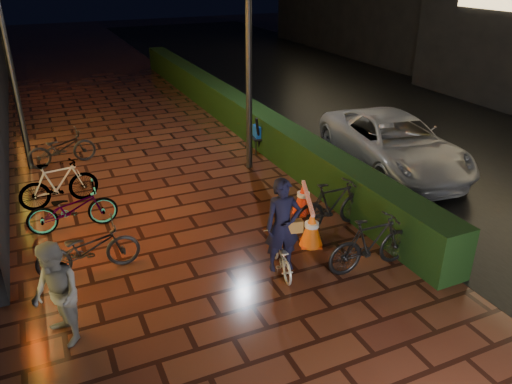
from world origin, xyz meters
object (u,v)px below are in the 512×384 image
cart_assembly (262,133)px  van (393,143)px  bystander_person (56,295)px  cyclist (282,239)px  traffic_barrier (307,212)px

cart_assembly → van: bearing=-43.6°
bystander_person → cyclist: bearing=76.0°
van → traffic_barrier: van is taller
bystander_person → cyclist: (3.61, 0.26, -0.13)m
traffic_barrier → cart_assembly: 4.47m
bystander_person → traffic_barrier: bystander_person is taller
traffic_barrier → cart_assembly: (1.00, 4.35, 0.21)m
van → cyclist: (-4.78, -3.09, -0.03)m
bystander_person → cyclist: size_ratio=0.89×
cyclist → van: bearing=32.9°
bystander_person → cart_assembly: (5.80, 5.81, -0.22)m
traffic_barrier → bystander_person: bearing=-163.0°
van → cyclist: 5.69m
bystander_person → van: bystander_person is taller
bystander_person → cyclist: cyclist is taller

